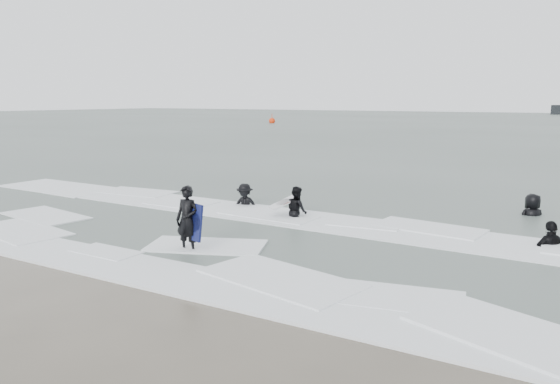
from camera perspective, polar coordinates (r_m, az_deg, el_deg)
The scene contains 10 objects.
ground at distance 13.45m, azimuth -11.32°, elevation -7.71°, with size 320.00×320.00×0.00m, color brown.
sea at distance 89.86m, azimuth 26.05°, elevation 6.25°, with size 320.00×320.00×0.00m, color #47544C.
surfer_centre at distance 14.56m, azimuth -9.57°, elevation -6.30°, with size 0.66×0.43×1.80m, color black.
surfer_wading at distance 18.35m, azimuth 1.77°, elevation -2.82°, with size 0.81×0.63×1.66m, color black.
surfer_breaker at distance 20.37m, azimuth -3.69°, elevation -1.57°, with size 1.12×0.64×1.73m, color black.
surfer_right_near at distance 16.51m, azimuth 26.42°, elevation -5.28°, with size 1.12×0.46×1.90m, color black.
surfer_right_far at distance 20.58m, azimuth 24.81°, elevation -2.35°, with size 0.95×0.62×1.95m, color black.
surf_foam at distance 16.23m, azimuth -2.41°, elevation -4.35°, with size 30.03×9.06×0.09m.
bodyboards at distance 15.76m, azimuth 7.20°, elevation -3.13°, with size 9.45×6.26×1.25m.
buoy at distance 89.48m, azimuth -0.84°, elevation 7.44°, with size 1.00×1.00×1.65m.
Camera 1 is at (8.81, -9.35, 3.99)m, focal length 35.00 mm.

